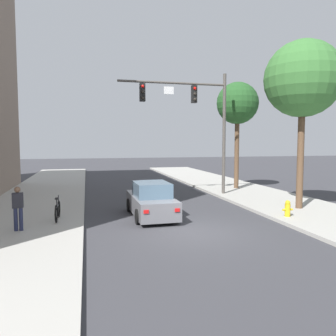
{
  "coord_description": "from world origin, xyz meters",
  "views": [
    {
      "loc": [
        -3.84,
        -11.82,
        3.41
      ],
      "look_at": [
        0.47,
        5.79,
        2.0
      ],
      "focal_mm": 35.6,
      "sensor_mm": 36.0,
      "label": 1
    }
  ],
  "objects_px": {
    "bicycle_leaning": "(58,211)",
    "street_tree_second": "(237,104)",
    "traffic_signal_mast": "(195,110)",
    "pedestrian_sidewalk_left_walker": "(18,206)",
    "fire_hydrant": "(288,208)",
    "street_tree_nearest": "(303,80)",
    "car_lead_grey": "(151,201)"
  },
  "relations": [
    {
      "from": "bicycle_leaning",
      "to": "street_tree_second",
      "type": "bearing_deg",
      "value": 31.94
    },
    {
      "from": "bicycle_leaning",
      "to": "street_tree_nearest",
      "type": "bearing_deg",
      "value": -1.3
    },
    {
      "from": "car_lead_grey",
      "to": "street_tree_second",
      "type": "bearing_deg",
      "value": 42.68
    },
    {
      "from": "pedestrian_sidewalk_left_walker",
      "to": "fire_hydrant",
      "type": "height_order",
      "value": "pedestrian_sidewalk_left_walker"
    },
    {
      "from": "bicycle_leaning",
      "to": "street_tree_second",
      "type": "relative_size",
      "value": 0.24
    },
    {
      "from": "street_tree_nearest",
      "to": "street_tree_second",
      "type": "distance_m",
      "value": 7.48
    },
    {
      "from": "bicycle_leaning",
      "to": "car_lead_grey",
      "type": "bearing_deg",
      "value": 4.11
    },
    {
      "from": "traffic_signal_mast",
      "to": "street_tree_second",
      "type": "distance_m",
      "value": 4.44
    },
    {
      "from": "pedestrian_sidewalk_left_walker",
      "to": "street_tree_nearest",
      "type": "relative_size",
      "value": 0.2
    },
    {
      "from": "traffic_signal_mast",
      "to": "car_lead_grey",
      "type": "bearing_deg",
      "value": -127.71
    },
    {
      "from": "traffic_signal_mast",
      "to": "car_lead_grey",
      "type": "height_order",
      "value": "traffic_signal_mast"
    },
    {
      "from": "car_lead_grey",
      "to": "fire_hydrant",
      "type": "height_order",
      "value": "car_lead_grey"
    },
    {
      "from": "fire_hydrant",
      "to": "street_tree_nearest",
      "type": "distance_m",
      "value": 6.32
    },
    {
      "from": "traffic_signal_mast",
      "to": "bicycle_leaning",
      "type": "distance_m",
      "value": 10.44
    },
    {
      "from": "street_tree_second",
      "to": "car_lead_grey",
      "type": "bearing_deg",
      "value": -137.32
    },
    {
      "from": "traffic_signal_mast",
      "to": "fire_hydrant",
      "type": "distance_m",
      "value": 8.62
    },
    {
      "from": "pedestrian_sidewalk_left_walker",
      "to": "street_tree_second",
      "type": "height_order",
      "value": "street_tree_second"
    },
    {
      "from": "bicycle_leaning",
      "to": "pedestrian_sidewalk_left_walker",
      "type": "bearing_deg",
      "value": -130.06
    },
    {
      "from": "bicycle_leaning",
      "to": "fire_hydrant",
      "type": "distance_m",
      "value": 9.93
    },
    {
      "from": "bicycle_leaning",
      "to": "street_tree_second",
      "type": "xyz_separation_m",
      "value": [
        11.57,
        7.22,
        5.53
      ]
    },
    {
      "from": "car_lead_grey",
      "to": "pedestrian_sidewalk_left_walker",
      "type": "relative_size",
      "value": 2.6
    },
    {
      "from": "bicycle_leaning",
      "to": "traffic_signal_mast",
      "type": "bearing_deg",
      "value": 33.16
    },
    {
      "from": "pedestrian_sidewalk_left_walker",
      "to": "bicycle_leaning",
      "type": "xyz_separation_m",
      "value": [
        1.26,
        1.5,
        -0.52
      ]
    },
    {
      "from": "car_lead_grey",
      "to": "pedestrian_sidewalk_left_walker",
      "type": "distance_m",
      "value": 5.62
    },
    {
      "from": "traffic_signal_mast",
      "to": "street_tree_nearest",
      "type": "distance_m",
      "value": 6.55
    },
    {
      "from": "pedestrian_sidewalk_left_walker",
      "to": "fire_hydrant",
      "type": "xyz_separation_m",
      "value": [
        11.02,
        -0.28,
        -0.56
      ]
    },
    {
      "from": "car_lead_grey",
      "to": "street_tree_second",
      "type": "relative_size",
      "value": 0.57
    },
    {
      "from": "pedestrian_sidewalk_left_walker",
      "to": "traffic_signal_mast",
      "type": "bearing_deg",
      "value": 36.06
    },
    {
      "from": "car_lead_grey",
      "to": "fire_hydrant",
      "type": "relative_size",
      "value": 5.93
    },
    {
      "from": "pedestrian_sidewalk_left_walker",
      "to": "bicycle_leaning",
      "type": "relative_size",
      "value": 0.93
    },
    {
      "from": "traffic_signal_mast",
      "to": "pedestrian_sidewalk_left_walker",
      "type": "bearing_deg",
      "value": -143.94
    },
    {
      "from": "car_lead_grey",
      "to": "street_tree_second",
      "type": "xyz_separation_m",
      "value": [
        7.51,
        6.92,
        5.35
      ]
    }
  ]
}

